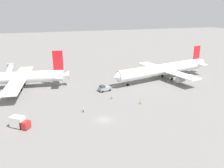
# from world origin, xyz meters

# --- Properties ---
(ground_plane) EXTENTS (600.00, 600.00, 0.00)m
(ground_plane) POSITION_xyz_m (0.00, 0.00, 0.00)
(ground_plane) COLOR slate
(airliner_at_gate_left) EXTENTS (47.79, 43.45, 16.19)m
(airliner_at_gate_left) POSITION_xyz_m (-28.30, 41.24, 4.87)
(airliner_at_gate_left) COLOR white
(airliner_at_gate_left) RESTS_ON ground
(airliner_being_pushed) EXTENTS (56.15, 38.66, 14.89)m
(airliner_being_pushed) POSITION_xyz_m (40.15, 33.04, 5.16)
(airliner_being_pushed) COLOR white
(airliner_being_pushed) RESTS_ON ground
(pushback_tug) EXTENTS (8.36, 4.23, 2.97)m
(pushback_tug) POSITION_xyz_m (7.79, 25.76, 1.26)
(pushback_tug) COLOR gray
(pushback_tug) RESTS_ON ground
(gse_catering_truck_tall) EXTENTS (6.09, 5.47, 3.50)m
(gse_catering_truck_tall) POSITION_xyz_m (-24.98, 2.79, 1.76)
(gse_catering_truck_tall) COLOR red
(gse_catering_truck_tall) RESTS_ON ground
(ground_crew_marshaller_foreground) EXTENTS (0.37, 0.46, 1.74)m
(ground_crew_marshaller_foreground) POSITION_xyz_m (-5.01, 7.59, 0.91)
(ground_crew_marshaller_foreground) COLOR black
(ground_crew_marshaller_foreground) RESTS_ON ground
(ground_crew_wing_walker_right) EXTENTS (0.45, 0.37, 1.61)m
(ground_crew_wing_walker_right) POSITION_xyz_m (16.37, 7.87, 0.83)
(ground_crew_wing_walker_right) COLOR #2D3351
(ground_crew_wing_walker_right) RESTS_ON ground
(ground_crew_ramp_agent_by_cones) EXTENTS (0.36, 0.36, 1.71)m
(ground_crew_ramp_agent_by_cones) POSITION_xyz_m (8.02, 16.13, 0.89)
(ground_crew_ramp_agent_by_cones) COLOR #4C4C51
(ground_crew_ramp_agent_by_cones) RESTS_ON ground
(jet_bridge) EXTENTS (3.84, 18.56, 5.58)m
(jet_bridge) POSITION_xyz_m (-32.17, 61.57, 3.81)
(jet_bridge) COLOR #B7B7BC
(jet_bridge) RESTS_ON ground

